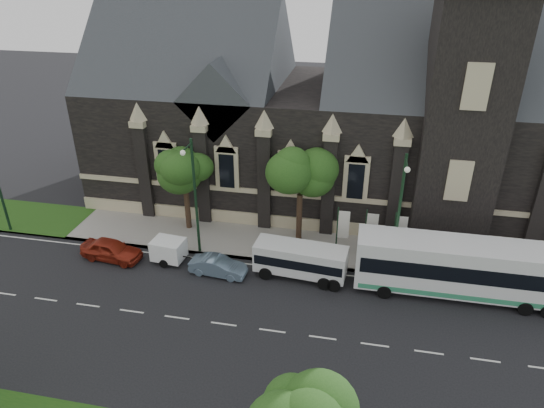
% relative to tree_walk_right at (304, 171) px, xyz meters
% --- Properties ---
extents(ground, '(160.00, 160.00, 0.00)m').
position_rel_tree_walk_right_xyz_m(ground, '(-3.21, -10.71, -5.82)').
color(ground, black).
rests_on(ground, ground).
extents(sidewalk, '(80.00, 5.00, 0.15)m').
position_rel_tree_walk_right_xyz_m(sidewalk, '(-3.21, -1.21, -5.74)').
color(sidewalk, gray).
rests_on(sidewalk, ground).
extents(museum, '(40.00, 17.70, 29.90)m').
position_rel_tree_walk_right_xyz_m(museum, '(1.90, 8.07, 2.35)').
color(museum, black).
rests_on(museum, ground).
extents(tree_walk_right, '(4.08, 4.08, 7.80)m').
position_rel_tree_walk_right_xyz_m(tree_walk_right, '(0.00, 0.00, 0.00)').
color(tree_walk_right, black).
rests_on(tree_walk_right, ground).
extents(tree_walk_left, '(3.91, 3.91, 7.64)m').
position_rel_tree_walk_right_xyz_m(tree_walk_left, '(-9.01, -0.01, -0.08)').
color(tree_walk_left, black).
rests_on(tree_walk_left, ground).
extents(street_lamp_near, '(0.36, 1.88, 9.00)m').
position_rel_tree_walk_right_xyz_m(street_lamp_near, '(6.79, -3.62, -0.71)').
color(street_lamp_near, '#15311C').
rests_on(street_lamp_near, ground).
extents(street_lamp_mid, '(0.36, 1.88, 9.00)m').
position_rel_tree_walk_right_xyz_m(street_lamp_mid, '(-7.21, -3.62, -0.71)').
color(street_lamp_mid, '#15311C').
rests_on(street_lamp_mid, ground).
extents(banner_flag_left, '(0.90, 0.10, 4.00)m').
position_rel_tree_walk_right_xyz_m(banner_flag_left, '(3.08, -1.71, -3.43)').
color(banner_flag_left, '#15311C').
rests_on(banner_flag_left, ground).
extents(banner_flag_center, '(0.90, 0.10, 4.00)m').
position_rel_tree_walk_right_xyz_m(banner_flag_center, '(5.08, -1.71, -3.43)').
color(banner_flag_center, '#15311C').
rests_on(banner_flag_center, ground).
extents(banner_flag_right, '(0.90, 0.10, 4.00)m').
position_rel_tree_walk_right_xyz_m(banner_flag_right, '(7.08, -1.71, -3.43)').
color(banner_flag_right, '#15311C').
rests_on(banner_flag_right, ground).
extents(tour_coach, '(13.15, 3.03, 3.83)m').
position_rel_tree_walk_right_xyz_m(tour_coach, '(10.90, -4.85, -3.74)').
color(tour_coach, white).
rests_on(tour_coach, ground).
extents(shuttle_bus, '(6.43, 2.73, 2.42)m').
position_rel_tree_walk_right_xyz_m(shuttle_bus, '(0.63, -4.94, -4.40)').
color(shuttle_bus, silver).
rests_on(shuttle_bus, ground).
extents(box_trailer, '(3.32, 1.96, 1.74)m').
position_rel_tree_walk_right_xyz_m(box_trailer, '(-8.99, -4.95, -4.83)').
color(box_trailer, white).
rests_on(box_trailer, ground).
extents(sedan, '(4.10, 1.72, 1.32)m').
position_rel_tree_walk_right_xyz_m(sedan, '(-5.04, -5.81, -5.16)').
color(sedan, slate).
rests_on(sedan, ground).
extents(car_far_red, '(4.70, 2.30, 1.54)m').
position_rel_tree_walk_right_xyz_m(car_far_red, '(-13.21, -5.49, -5.05)').
color(car_far_red, maroon).
rests_on(car_far_red, ground).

